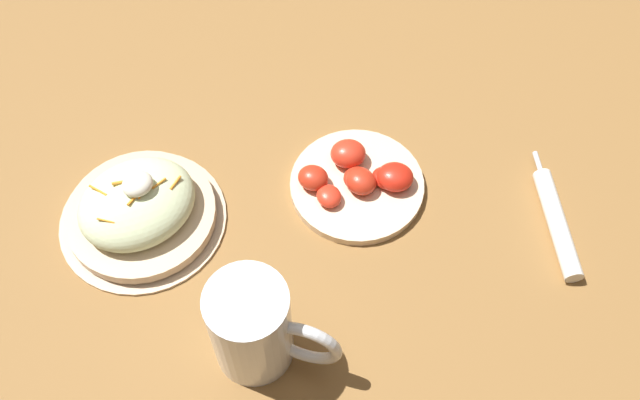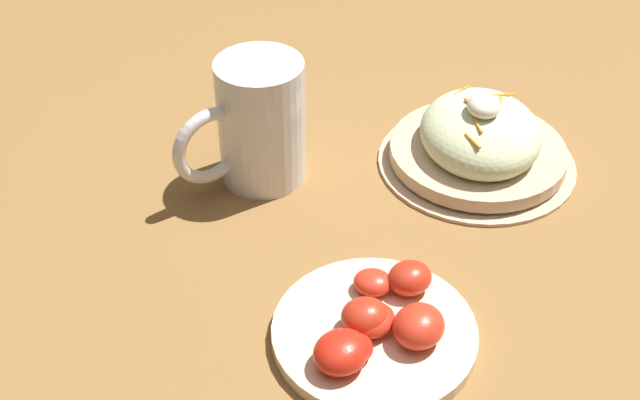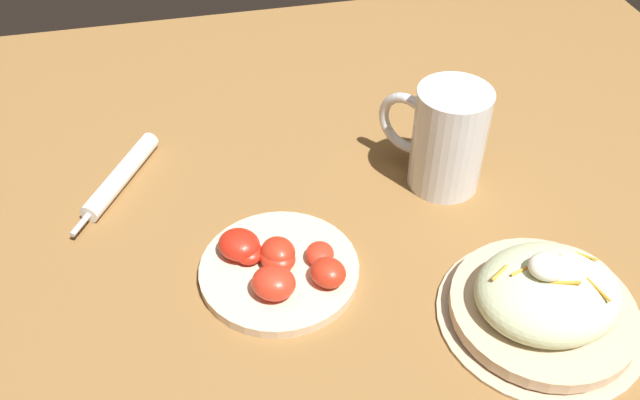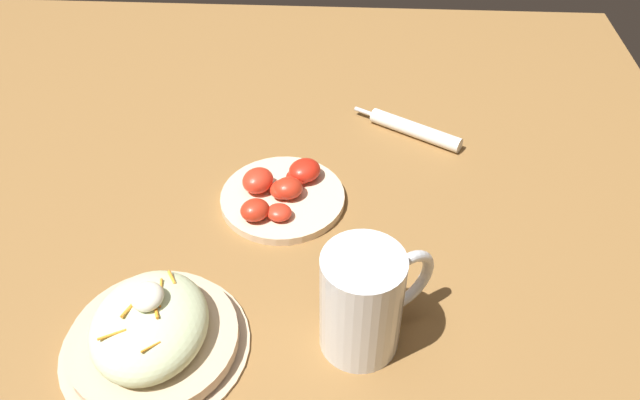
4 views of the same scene
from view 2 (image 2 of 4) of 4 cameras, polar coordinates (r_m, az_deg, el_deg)
ground_plane at (r=0.81m, az=7.69°, el=-6.33°), size 1.43×1.43×0.00m
salad_plate at (r=0.96m, az=10.62°, el=3.84°), size 0.22×0.22×0.09m
beer_mug at (r=0.91m, az=-4.10°, el=4.84°), size 0.12×0.14×0.14m
tomato_plate at (r=0.76m, az=3.78°, el=-8.54°), size 0.18×0.18×0.05m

